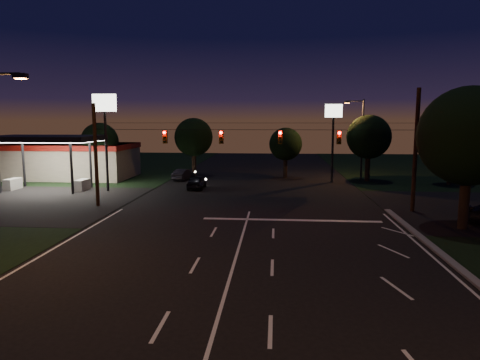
# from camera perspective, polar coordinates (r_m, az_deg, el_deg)

# --- Properties ---
(ground) EXTENTS (140.00, 140.00, 0.00)m
(ground) POSITION_cam_1_polar(r_m,az_deg,el_deg) (18.31, -1.55, -13.49)
(ground) COLOR black
(ground) RESTS_ON ground
(cross_street_left) EXTENTS (20.00, 16.00, 0.02)m
(cross_street_left) POSITION_cam_1_polar(r_m,az_deg,el_deg) (40.12, -28.39, -2.61)
(cross_street_left) COLOR black
(cross_street_left) RESTS_ON ground
(stop_bar) EXTENTS (12.00, 0.50, 0.01)m
(stop_bar) POSITION_cam_1_polar(r_m,az_deg,el_deg) (29.23, 6.87, -5.32)
(stop_bar) COLOR silver
(stop_bar) RESTS_ON ground
(utility_pole_right) EXTENTS (0.30, 0.30, 9.00)m
(utility_pole_right) POSITION_cam_1_polar(r_m,az_deg,el_deg) (34.15, 21.97, -3.93)
(utility_pole_right) COLOR black
(utility_pole_right) RESTS_ON ground
(utility_pole_left) EXTENTS (0.28, 0.28, 8.00)m
(utility_pole_left) POSITION_cam_1_polar(r_m,az_deg,el_deg) (35.47, -18.39, -3.33)
(utility_pole_left) COLOR black
(utility_pole_left) RESTS_ON ground
(signal_span) EXTENTS (24.00, 0.40, 1.56)m
(signal_span) POSITION_cam_1_polar(r_m,az_deg,el_deg) (31.98, 1.41, 5.83)
(signal_span) COLOR black
(signal_span) RESTS_ON ground
(gas_station) EXTENTS (14.20, 16.10, 5.25)m
(gas_station) POSITION_cam_1_polar(r_m,az_deg,el_deg) (53.13, -21.79, 2.75)
(gas_station) COLOR gray
(gas_station) RESTS_ON ground
(pole_sign_left_near) EXTENTS (2.20, 0.30, 9.10)m
(pole_sign_left_near) POSITION_cam_1_polar(r_m,az_deg,el_deg) (42.06, -17.57, 7.99)
(pole_sign_left_near) COLOR black
(pole_sign_left_near) RESTS_ON ground
(pole_sign_right) EXTENTS (1.80, 0.30, 8.40)m
(pole_sign_right) POSITION_cam_1_polar(r_m,az_deg,el_deg) (47.33, 12.33, 7.24)
(pole_sign_right) COLOR black
(pole_sign_right) RESTS_ON ground
(street_light_right_far) EXTENTS (2.20, 0.35, 9.00)m
(street_light_right_far) POSITION_cam_1_polar(r_m,az_deg,el_deg) (49.83, 15.71, 6.00)
(street_light_right_far) COLOR black
(street_light_right_far) RESTS_ON ground
(tree_right_near) EXTENTS (6.00, 6.00, 8.76)m
(tree_right_near) POSITION_cam_1_polar(r_m,az_deg,el_deg) (29.50, 28.14, 5.05)
(tree_right_near) COLOR black
(tree_right_near) RESTS_ON ground
(tree_far_a) EXTENTS (4.20, 4.20, 6.42)m
(tree_far_a) POSITION_cam_1_polar(r_m,az_deg,el_deg) (51.14, -18.13, 4.84)
(tree_far_a) COLOR black
(tree_far_a) RESTS_ON ground
(tree_far_b) EXTENTS (4.60, 4.60, 6.98)m
(tree_far_b) POSITION_cam_1_polar(r_m,az_deg,el_deg) (52.05, -6.15, 5.63)
(tree_far_b) COLOR black
(tree_far_b) RESTS_ON ground
(tree_far_c) EXTENTS (3.80, 3.80, 5.86)m
(tree_far_c) POSITION_cam_1_polar(r_m,az_deg,el_deg) (50.13, 6.12, 4.73)
(tree_far_c) COLOR black
(tree_far_c) RESTS_ON ground
(tree_far_d) EXTENTS (4.80, 4.80, 7.30)m
(tree_far_d) POSITION_cam_1_polar(r_m,az_deg,el_deg) (49.15, 16.78, 5.45)
(tree_far_d) COLOR black
(tree_far_d) RESTS_ON ground
(tree_far_e) EXTENTS (4.00, 4.00, 6.18)m
(tree_far_e) POSITION_cam_1_polar(r_m,az_deg,el_deg) (49.54, 26.34, 4.16)
(tree_far_e) COLOR black
(tree_far_e) RESTS_ON ground
(car_oncoming_a) EXTENTS (1.56, 3.83, 1.30)m
(car_oncoming_a) POSITION_cam_1_polar(r_m,az_deg,el_deg) (42.24, -5.80, -0.30)
(car_oncoming_a) COLOR black
(car_oncoming_a) RESTS_ON ground
(car_oncoming_b) EXTENTS (2.05, 3.93, 1.23)m
(car_oncoming_b) POSITION_cam_1_polar(r_m,az_deg,el_deg) (48.82, -7.55, 0.75)
(car_oncoming_b) COLOR black
(car_oncoming_b) RESTS_ON ground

